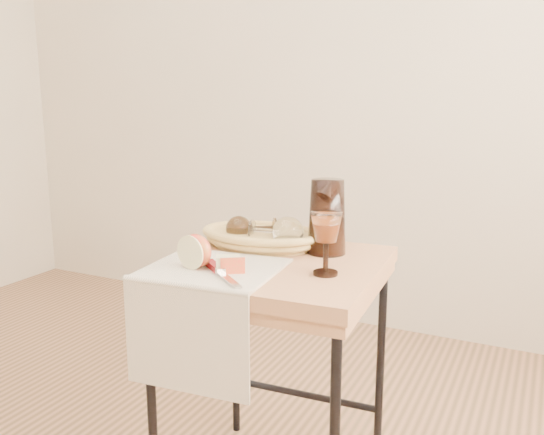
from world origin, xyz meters
The scene contains 11 objects.
wall_back centered at (0.00, 1.80, 1.35)m, with size 3.60×0.00×2.70m, color #C5B59B.
side_table centered at (0.43, 0.49, 0.34)m, with size 0.54×0.54×0.68m, color brown, non-canonical shape.
tea_towel centered at (0.33, 0.35, 0.69)m, with size 0.32×0.29×0.01m, color #FCE5C1.
bread_basket centered at (0.33, 0.59, 0.71)m, with size 0.31×0.22×0.05m, color #B28743, non-canonical shape.
goblet_lying_a centered at (0.31, 0.61, 0.73)m, with size 0.12×0.08×0.08m, color #4D3924, non-canonical shape.
goblet_lying_b centered at (0.38, 0.57, 0.74)m, with size 0.14×0.09×0.09m, color white, non-canonical shape.
pitcher centered at (0.52, 0.62, 0.79)m, with size 0.15×0.23×0.24m, color black, non-canonical shape.
wine_goblet centered at (0.59, 0.43, 0.76)m, with size 0.08×0.08×0.16m, color white, non-canonical shape.
apple_half centered at (0.29, 0.33, 0.73)m, with size 0.09×0.05×0.08m, color red.
apple_wedge centered at (0.38, 0.33, 0.71)m, with size 0.06×0.03×0.04m, color beige.
table_knife centered at (0.38, 0.30, 0.70)m, with size 0.21×0.02×0.02m, color silver, non-canonical shape.
Camera 1 is at (1.07, -0.82, 1.11)m, focal length 38.26 mm.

